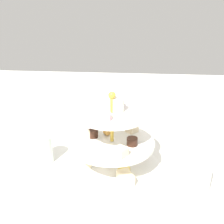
% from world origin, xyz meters
% --- Properties ---
extents(ground_plane, '(2.40, 2.40, 0.00)m').
position_xyz_m(ground_plane, '(0.00, 0.00, 0.00)').
color(ground_plane, silver).
extents(tiered_serving_stand, '(0.29, 0.29, 0.24)m').
position_xyz_m(tiered_serving_stand, '(0.00, 0.00, 0.07)').
color(tiered_serving_stand, white).
rests_on(tiered_serving_stand, ground_plane).
extents(water_glass_tall_right, '(0.07, 0.07, 0.12)m').
position_xyz_m(water_glass_tall_right, '(0.22, -0.10, 0.06)').
color(water_glass_tall_right, silver).
rests_on(water_glass_tall_right, ground_plane).
extents(water_glass_short_left, '(0.06, 0.06, 0.08)m').
position_xyz_m(water_glass_short_left, '(-0.11, 0.22, 0.04)').
color(water_glass_short_left, silver).
rests_on(water_glass_short_left, ground_plane).
extents(teacup_with_saucer, '(0.09, 0.09, 0.05)m').
position_xyz_m(teacup_with_saucer, '(0.02, 0.25, 0.02)').
color(teacup_with_saucer, white).
rests_on(teacup_with_saucer, ground_plane).
extents(butter_knife_right, '(0.10, 0.15, 0.00)m').
position_xyz_m(butter_knife_right, '(0.23, 0.18, 0.00)').
color(butter_knife_right, silver).
rests_on(butter_knife_right, ground_plane).
extents(water_glass_mid_back, '(0.06, 0.06, 0.09)m').
position_xyz_m(water_glass_mid_back, '(-0.22, 0.02, 0.04)').
color(water_glass_mid_back, silver).
rests_on(water_glass_mid_back, ground_plane).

